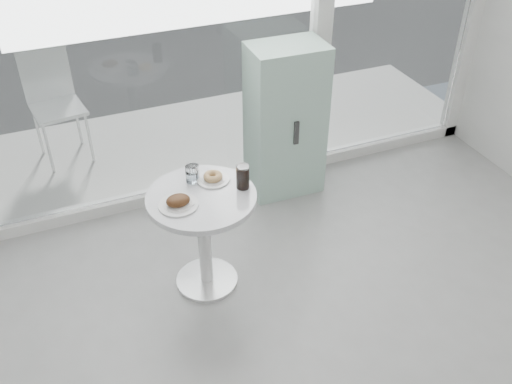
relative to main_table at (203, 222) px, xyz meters
name	(u,v)px	position (x,y,z in m)	size (l,w,h in m)	color
main_table	(203,222)	(0.00, 0.00, 0.00)	(0.72, 0.72, 0.77)	white
patio_deck	(195,140)	(0.50, 1.90, -0.53)	(5.60, 1.60, 0.05)	silver
mint_cabinet	(285,121)	(1.00, 0.88, 0.10)	(0.61, 0.43, 1.31)	#9DC9B5
patio_chair	(54,98)	(-0.72, 2.10, 0.07)	(0.50, 0.50, 1.01)	white
plate_fritter	(179,202)	(-0.16, -0.05, 0.25)	(0.25, 0.25, 0.07)	silver
plate_donut	(213,178)	(0.13, 0.13, 0.24)	(0.22, 0.22, 0.05)	silver
water_tumbler_a	(191,175)	(-0.01, 0.17, 0.27)	(0.08, 0.08, 0.12)	white
water_tumbler_b	(194,173)	(0.02, 0.19, 0.27)	(0.07, 0.07, 0.11)	white
cola_glass	(243,177)	(0.28, -0.02, 0.30)	(0.09, 0.09, 0.17)	white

